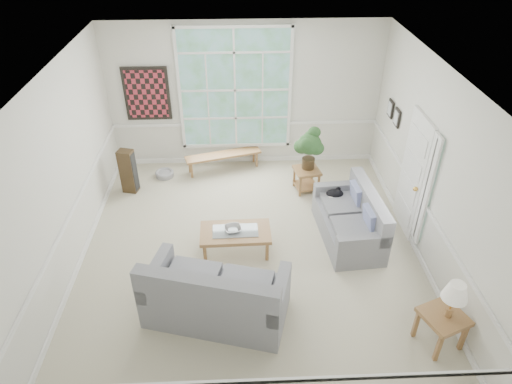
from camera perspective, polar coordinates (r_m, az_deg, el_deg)
The scene contains 24 objects.
floor at distance 7.62m, azimuth -0.69°, elevation -7.45°, with size 5.50×6.00×0.01m, color #B6AF95.
ceiling at distance 6.06m, azimuth -0.89°, elevation 14.34°, with size 5.50×6.00×0.02m, color white.
wall_back at distance 9.40m, azimuth -1.37°, elevation 11.89°, with size 5.50×0.02×3.00m, color silver.
wall_front at distance 4.46m, azimuth 0.52°, elevation -18.55°, with size 5.50×0.02×3.00m, color silver.
wall_left at distance 7.20m, azimuth -23.22°, elevation 1.53°, with size 0.02×6.00×3.00m, color silver.
wall_right at distance 7.32m, azimuth 21.30°, elevation 2.55°, with size 0.02×6.00×3.00m, color silver.
window_back at distance 9.31m, azimuth -2.64°, elevation 12.62°, with size 2.30×0.08×2.40m, color white.
entry_door at distance 8.00m, azimuth 18.91°, elevation 2.06°, with size 0.08×0.90×2.10m, color white.
door_sidelight at distance 7.46m, azimuth 20.55°, elevation 0.13°, with size 0.08×0.26×1.90m, color white.
wall_art at distance 9.49m, azimuth -13.49°, elevation 11.82°, with size 0.90×0.06×1.10m, color maroon.
wall_frame_near at distance 8.72m, azimuth 17.15°, elevation 8.87°, with size 0.04×0.26×0.32m, color black.
wall_frame_far at distance 9.06m, azimuth 16.42°, elevation 9.96°, with size 0.04×0.26×0.32m, color black.
loveseat_right at distance 7.79m, azimuth 11.57°, elevation -2.97°, with size 0.85×1.65×0.89m, color gray.
loveseat_front at distance 6.34m, azimuth -4.99°, elevation -11.73°, with size 1.91×0.99×1.03m, color gray.
coffee_table at distance 7.49m, azimuth -2.56°, elevation -6.16°, with size 1.13×0.62×0.42m, color olive.
pewter_bowl at distance 7.35m, azimuth -2.90°, elevation -4.60°, with size 0.32×0.32×0.08m, color gray.
window_bench at distance 9.67m, azimuth -4.08°, elevation 3.79°, with size 1.59×0.31×0.37m, color olive.
end_table at distance 9.01m, azimuth 6.30°, elevation 1.56°, with size 0.47×0.47×0.47m, color olive.
houseplant at distance 8.74m, azimuth 6.67°, elevation 5.41°, with size 0.49×0.49×0.84m, color #254921, non-canonical shape.
side_table at distance 6.62m, azimuth 22.00°, elevation -15.56°, with size 0.52×0.52×0.53m, color olive.
table_lamp at distance 6.25m, azimuth 23.40°, elevation -12.33°, with size 0.32×0.32×0.55m, color white, non-canonical shape.
pet_bed at distance 9.67m, azimuth -11.36°, elevation 2.25°, with size 0.39×0.39×0.12m, color gray.
floor_speaker at distance 9.16m, azimuth -15.69°, elevation 2.52°, with size 0.28×0.22×0.89m, color #372817.
cat at distance 8.16m, azimuth 9.82°, elevation -0.14°, with size 0.31×0.22×0.14m, color black.
Camera 1 is at (-0.16, -5.71, 5.04)m, focal length 32.00 mm.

